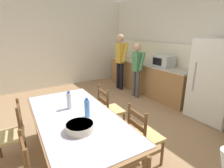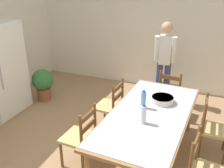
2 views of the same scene
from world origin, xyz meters
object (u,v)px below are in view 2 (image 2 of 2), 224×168
bottle_off_centre (143,100)px  chair_side_far_left (80,137)px  chair_side_near_right (212,128)px  person_by_table (165,59)px  chair_side_far_right (111,106)px  dining_table (149,118)px  chair_head_end (171,94)px  serving_bowl (162,99)px  potted_plant (43,83)px  bottle_near_centre (144,114)px

bottle_off_centre → chair_side_far_left: 1.00m
bottle_off_centre → chair_side_near_right: bottle_off_centre is taller
bottle_off_centre → person_by_table: (1.81, 0.08, 0.04)m
chair_side_near_right → chair_side_far_right: same height
dining_table → chair_head_end: bearing=-2.4°
bottle_off_centre → serving_bowl: bearing=-39.6°
chair_side_near_right → person_by_table: size_ratio=0.56×
dining_table → chair_side_far_right: (0.52, 0.78, -0.24)m
dining_table → serving_bowl: serving_bowl is taller
chair_side_near_right → chair_side_far_left: 1.88m
chair_side_far_left → person_by_table: 2.50m
chair_side_far_left → chair_head_end: 2.03m
dining_table → potted_plant: bearing=67.6°
serving_bowl → chair_side_far_right: bearing=80.5°
serving_bowl → chair_side_far_right: (0.15, 0.87, -0.36)m
bottle_near_centre → chair_side_far_right: bottle_near_centre is taller
chair_side_near_right → bottle_off_centre: bearing=108.6°
dining_table → bottle_off_centre: (0.11, 0.12, 0.19)m
chair_side_near_right → potted_plant: 3.39m
bottle_off_centre → person_by_table: person_by_table is taller
bottle_off_centre → chair_side_far_left: bearing=128.9°
chair_side_near_right → chair_side_far_left: (-0.90, 1.65, 0.00)m
chair_side_far_right → bottle_off_centre: bearing=61.8°
bottle_near_centre → chair_side_far_left: (-0.18, 0.81, -0.44)m
chair_side_near_right → chair_head_end: 1.20m
chair_side_far_right → bottle_near_centre: bearing=47.7°
dining_table → chair_head_end: (1.37, -0.06, -0.24)m
bottle_off_centre → chair_side_far_left: size_ratio=0.30×
dining_table → serving_bowl: 0.40m
chair_side_far_right → person_by_table: (1.40, -0.58, 0.48)m
chair_side_far_left → chair_head_end: size_ratio=1.00×
dining_table → person_by_table: 1.95m
person_by_table → chair_side_far_left: bearing=-22.1°
dining_table → person_by_table: bearing=6.1°
bottle_off_centre → potted_plant: 2.61m
bottle_near_centre → potted_plant: bearing=62.4°
person_by_table → potted_plant: (-0.89, 2.31, -0.54)m
bottle_off_centre → dining_table: bearing=-132.8°
bottle_near_centre → chair_side_far_right: size_ratio=0.30×
serving_bowl → chair_side_far_right: size_ratio=0.35×
serving_bowl → chair_side_far_right: 0.96m
potted_plant → chair_side_near_right: bearing=-100.0°
chair_side_near_right → bottle_near_centre: bearing=129.9°
bottle_off_centre → chair_side_far_left: (-0.57, 0.70, -0.44)m
bottle_near_centre → serving_bowl: (0.65, -0.11, -0.07)m
chair_side_far_left → serving_bowl: bearing=135.5°
chair_side_near_right → chair_side_far_left: bearing=117.8°
bottle_near_centre → chair_side_near_right: bearing=-49.3°
bottle_off_centre → chair_side_far_right: 0.89m
chair_side_far_right → potted_plant: 1.81m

